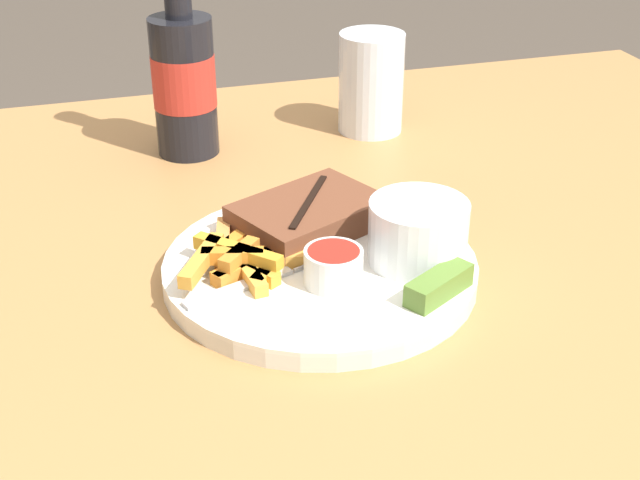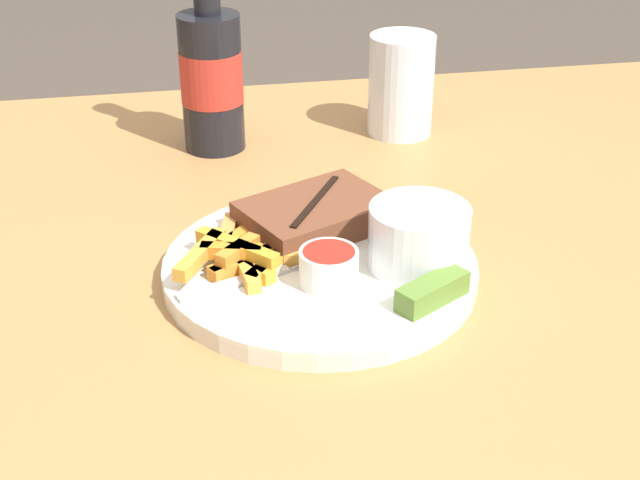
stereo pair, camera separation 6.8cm
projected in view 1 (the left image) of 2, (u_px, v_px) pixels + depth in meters
dining_table at (320, 352)px, 0.82m from camera, size 1.28×1.04×0.75m
dinner_plate at (320, 269)px, 0.78m from camera, size 0.27×0.27×0.02m
steak_portion at (309, 215)px, 0.82m from camera, size 0.16×0.14×0.03m
fries_pile at (242, 259)px, 0.76m from camera, size 0.12×0.13×0.02m
coleslaw_cup at (418, 228)px, 0.76m from camera, size 0.09×0.09×0.05m
dipping_sauce_cup at (332, 265)px, 0.73m from camera, size 0.05×0.05×0.03m
pickle_spear at (439, 285)px, 0.72m from camera, size 0.07×0.05×0.02m
fork_utensil at (250, 283)px, 0.74m from camera, size 0.13×0.05×0.00m
knife_utensil at (294, 245)px, 0.79m from camera, size 0.05×0.17×0.01m
beer_bottle at (184, 77)px, 0.99m from camera, size 0.07×0.07×0.25m
drinking_glass at (371, 83)px, 1.06m from camera, size 0.08×0.08×0.12m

